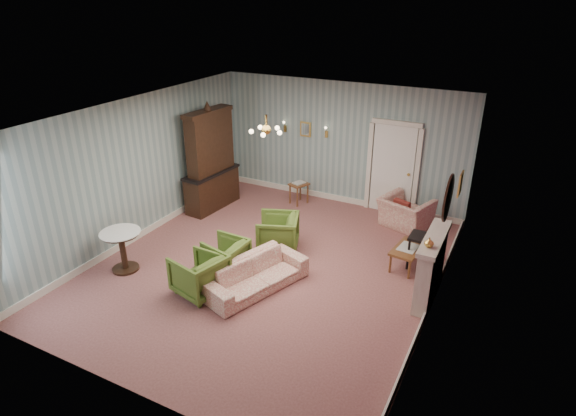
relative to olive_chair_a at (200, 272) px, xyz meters
The scene contains 27 objects.
floor 1.46m from the olive_chair_a, 62.89° to the left, with size 7.00×7.00×0.00m, color #975D57.
ceiling 2.87m from the olive_chair_a, 62.89° to the left, with size 7.00×7.00×0.00m, color white.
wall_back 4.91m from the olive_chair_a, 82.32° to the left, with size 6.00×6.00×0.00m, color gray.
wall_front 2.56m from the olive_chair_a, 74.08° to the right, with size 6.00×6.00×0.00m, color gray.
wall_left 2.87m from the olive_chair_a, 152.04° to the left, with size 7.00×7.00×0.00m, color gray.
wall_right 3.99m from the olive_chair_a, 18.97° to the left, with size 7.00×7.00×0.00m, color gray.
wall_right_floral 3.98m from the olive_chair_a, 19.05° to the left, with size 7.00×7.00×0.00m, color #C06073.
door 5.14m from the olive_chair_a, 67.61° to the left, with size 1.12×0.12×2.16m, color white, non-canonical shape.
olive_chair_a is the anchor object (origin of this frame).
olive_chair_b 0.64m from the olive_chair_a, 86.09° to the left, with size 0.75×0.70×0.77m, color #516D26.
olive_chair_c 2.00m from the olive_chair_a, 76.76° to the left, with size 0.78×0.73×0.80m, color #516D26.
sofa_chintz 0.95m from the olive_chair_a, 34.65° to the left, with size 1.90×0.55×0.74m, color #AA4844.
wingback_chair 4.79m from the olive_chair_a, 58.99° to the left, with size 1.01×0.66×0.89m, color #AA4844.
dresser 3.68m from the olive_chair_a, 121.77° to the left, with size 0.52×1.49×2.49m, color black, non-canonical shape.
fireplace 3.88m from the olive_chair_a, 25.26° to the left, with size 0.30×1.40×1.16m, color beige, non-canonical shape.
mantel_vase 3.79m from the olive_chair_a, 19.78° to the left, with size 0.15×0.15×0.15m, color gold.
oval_mirror 4.22m from the olive_chair_a, 24.64° to the left, with size 0.04×0.76×0.84m, color white, non-canonical shape.
framed_print 4.85m from the olive_chair_a, 39.74° to the left, with size 0.04×0.34×0.42m, color gold, non-canonical shape.
coffee_table 3.82m from the olive_chair_a, 39.52° to the left, with size 0.46×0.82×0.42m, color brown, non-canonical shape.
side_table_black 4.04m from the olive_chair_a, 38.65° to the left, with size 0.44×0.44×0.66m, color black, non-canonical shape.
pedestal_table 1.69m from the olive_chair_a, behind, with size 0.73×0.73×0.80m, color black, non-canonical shape.
nesting_table 4.16m from the olive_chair_a, 92.04° to the left, with size 0.34×0.43×0.56m, color brown, non-canonical shape.
gilt_mirror_back 4.89m from the olive_chair_a, 93.15° to the left, with size 0.28×0.06×0.36m, color gold, non-canonical shape.
sconce_left 4.93m from the olive_chair_a, 99.78° to the left, with size 0.16×0.12×0.30m, color gold, non-canonical shape.
sconce_right 4.88m from the olive_chair_a, 86.45° to the left, with size 0.16×0.12×0.30m, color gold, non-canonical shape.
chandelier 2.63m from the olive_chair_a, 62.89° to the left, with size 0.56×0.56×0.36m, color gold, non-canonical shape.
burgundy_cushion 4.63m from the olive_chair_a, 58.57° to the left, with size 0.38×0.10×0.38m, color maroon.
Camera 1 is at (3.86, -6.75, 4.78)m, focal length 29.96 mm.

